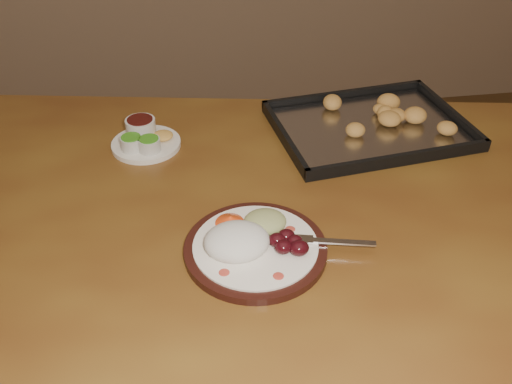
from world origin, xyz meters
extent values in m
cube|color=brown|center=(-0.04, 0.27, 0.73)|extent=(1.64, 1.16, 0.04)
cylinder|color=#472D15|center=(-0.63, 0.77, 0.35)|extent=(0.07, 0.07, 0.71)
cylinder|color=#472D15|center=(0.70, 0.52, 0.35)|extent=(0.07, 0.07, 0.71)
cylinder|color=black|center=(-0.01, 0.13, 0.76)|extent=(0.25, 0.25, 0.01)
cylinder|color=white|center=(-0.01, 0.13, 0.77)|extent=(0.22, 0.22, 0.01)
ellipsoid|color=#BF3B2D|center=(-0.07, 0.07, 0.77)|extent=(0.02, 0.02, 0.00)
ellipsoid|color=#BF3B2D|center=(0.02, 0.05, 0.77)|extent=(0.02, 0.02, 0.00)
ellipsoid|color=#BF3B2D|center=(0.06, 0.16, 0.77)|extent=(0.02, 0.02, 0.00)
ellipsoid|color=#BF3B2D|center=(-0.08, 0.16, 0.77)|extent=(0.02, 0.02, 0.00)
ellipsoid|color=white|center=(-0.04, 0.13, 0.78)|extent=(0.12, 0.11, 0.05)
ellipsoid|color=#440913|center=(0.04, 0.10, 0.78)|extent=(0.03, 0.03, 0.02)
ellipsoid|color=#440913|center=(0.06, 0.11, 0.78)|extent=(0.03, 0.03, 0.02)
ellipsoid|color=#440913|center=(0.05, 0.13, 0.78)|extent=(0.03, 0.03, 0.02)
ellipsoid|color=#440913|center=(0.06, 0.10, 0.78)|extent=(0.03, 0.03, 0.02)
ellipsoid|color=#440913|center=(0.03, 0.12, 0.78)|extent=(0.03, 0.03, 0.02)
ellipsoid|color=tan|center=(0.02, 0.18, 0.78)|extent=(0.08, 0.08, 0.03)
cone|color=#EC4515|center=(-0.04, 0.19, 0.78)|extent=(0.07, 0.07, 0.02)
cube|color=silver|center=(0.14, 0.11, 0.77)|extent=(0.12, 0.04, 0.00)
cube|color=silver|center=(0.08, 0.13, 0.77)|extent=(0.04, 0.03, 0.00)
cylinder|color=silver|center=(0.06, 0.12, 0.77)|extent=(0.03, 0.01, 0.00)
cylinder|color=silver|center=(0.06, 0.13, 0.77)|extent=(0.03, 0.01, 0.00)
cylinder|color=silver|center=(0.06, 0.13, 0.77)|extent=(0.03, 0.01, 0.00)
cylinder|color=silver|center=(0.06, 0.14, 0.77)|extent=(0.03, 0.01, 0.00)
cylinder|color=white|center=(-0.20, 0.51, 0.76)|extent=(0.15, 0.15, 0.01)
cylinder|color=beige|center=(-0.23, 0.49, 0.78)|extent=(0.05, 0.05, 0.03)
cylinder|color=#3C901C|center=(-0.23, 0.49, 0.79)|extent=(0.04, 0.04, 0.00)
cylinder|color=beige|center=(-0.19, 0.48, 0.78)|extent=(0.05, 0.05, 0.03)
cylinder|color=#3C901C|center=(-0.19, 0.48, 0.79)|extent=(0.04, 0.04, 0.00)
cylinder|color=silver|center=(-0.21, 0.55, 0.78)|extent=(0.07, 0.07, 0.04)
cylinder|color=#370C0A|center=(-0.21, 0.55, 0.80)|extent=(0.06, 0.06, 0.00)
ellipsoid|color=#DFB84E|center=(-0.16, 0.52, 0.77)|extent=(0.05, 0.05, 0.02)
cube|color=black|center=(0.32, 0.51, 0.75)|extent=(0.47, 0.37, 0.01)
cube|color=black|center=(0.30, 0.66, 0.77)|extent=(0.43, 0.07, 0.02)
cube|color=black|center=(0.34, 0.35, 0.77)|extent=(0.43, 0.07, 0.02)
cube|color=black|center=(0.53, 0.53, 0.77)|extent=(0.05, 0.32, 0.02)
cube|color=black|center=(0.11, 0.48, 0.77)|extent=(0.05, 0.32, 0.02)
cube|color=#B4B4B8|center=(0.32, 0.51, 0.76)|extent=(0.44, 0.34, 0.00)
ellipsoid|color=gold|center=(0.37, 0.51, 0.78)|extent=(0.05, 0.05, 0.03)
ellipsoid|color=gold|center=(0.40, 0.56, 0.78)|extent=(0.07, 0.07, 0.03)
ellipsoid|color=gold|center=(0.32, 0.60, 0.78)|extent=(0.05, 0.06, 0.03)
ellipsoid|color=gold|center=(0.25, 0.54, 0.78)|extent=(0.06, 0.06, 0.03)
ellipsoid|color=gold|center=(0.23, 0.52, 0.78)|extent=(0.06, 0.06, 0.03)
ellipsoid|color=gold|center=(0.27, 0.49, 0.78)|extent=(0.06, 0.06, 0.03)
ellipsoid|color=gold|center=(0.27, 0.44, 0.78)|extent=(0.06, 0.06, 0.03)
ellipsoid|color=gold|center=(0.35, 0.41, 0.78)|extent=(0.05, 0.06, 0.03)
ellipsoid|color=gold|center=(0.43, 0.49, 0.78)|extent=(0.07, 0.07, 0.03)
camera|label=1|loc=(-0.12, -0.61, 1.44)|focal=40.00mm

